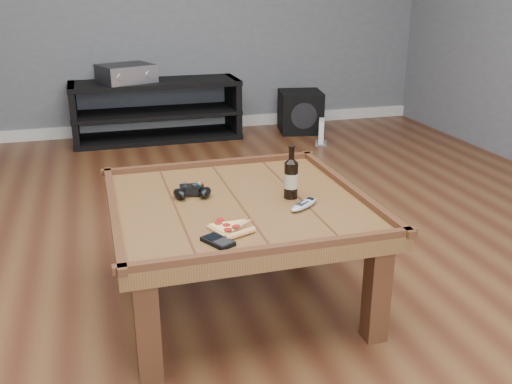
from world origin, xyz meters
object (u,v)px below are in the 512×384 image
object	(u,v)px
remote_control	(304,204)
media_console	(157,111)
game_controller	(192,191)
smartphone	(218,241)
subwoofer	(300,112)
coffee_table	(238,214)
av_receiver	(126,73)
game_console	(321,133)
pizza_slice	(228,228)
beer_bottle	(291,177)

from	to	relation	value
remote_control	media_console	bearing A→B (deg)	147.43
game_controller	smartphone	bearing A→B (deg)	-83.39
media_console	subwoofer	xyz separation A→B (m)	(1.27, -0.09, -0.06)
coffee_table	av_receiver	bearing A→B (deg)	94.75
media_console	remote_control	distance (m)	2.91
game_controller	game_console	bearing A→B (deg)	61.72
smartphone	subwoofer	xyz separation A→B (m)	(1.43, 3.02, -0.28)
pizza_slice	game_console	xyz separation A→B (m)	(1.39, 2.48, -0.36)
av_receiver	subwoofer	world-z (taller)	av_receiver
pizza_slice	coffee_table	bearing A→B (deg)	47.47
subwoofer	game_console	bearing A→B (deg)	-76.97
av_receiver	smartphone	bearing A→B (deg)	-109.58
beer_bottle	smartphone	bearing A→B (deg)	-138.24
beer_bottle	game_console	bearing A→B (deg)	64.39
beer_bottle	remote_control	bearing A→B (deg)	-82.89
remote_control	game_console	bearing A→B (deg)	118.65
coffee_table	beer_bottle	size ratio (longest dim) A/B	4.73
pizza_slice	game_controller	bearing A→B (deg)	77.85
coffee_table	pizza_slice	distance (m)	0.30
game_console	pizza_slice	bearing A→B (deg)	-95.84
game_controller	game_console	xyz separation A→B (m)	(1.45, 2.11, -0.38)
beer_bottle	game_controller	size ratio (longest dim) A/B	1.24
beer_bottle	av_receiver	bearing A→B (deg)	99.10
coffee_table	remote_control	distance (m)	0.28
remote_control	game_console	size ratio (longest dim) A/B	0.79
game_controller	pizza_slice	distance (m)	0.37
pizza_slice	game_console	size ratio (longest dim) A/B	1.21
beer_bottle	smartphone	world-z (taller)	beer_bottle
beer_bottle	pizza_slice	bearing A→B (deg)	-142.60
coffee_table	game_console	size ratio (longest dim) A/B	4.98
beer_bottle	game_console	xyz separation A→B (m)	(1.07, 2.24, -0.44)
pizza_slice	smartphone	distance (m)	0.11
coffee_table	media_console	size ratio (longest dim) A/B	0.74
media_console	game_console	distance (m)	1.41
game_controller	remote_control	bearing A→B (deg)	-24.95
game_controller	pizza_slice	size ratio (longest dim) A/B	0.70
beer_bottle	pizza_slice	size ratio (longest dim) A/B	0.87
media_console	remote_control	size ratio (longest dim) A/B	8.54
coffee_table	smartphone	size ratio (longest dim) A/B	7.82
media_console	subwoofer	size ratio (longest dim) A/B	3.31
pizza_slice	av_receiver	distance (m)	3.02
smartphone	av_receiver	distance (m)	3.11
media_console	av_receiver	world-z (taller)	av_receiver
smartphone	remote_control	size ratio (longest dim) A/B	0.80
remote_control	coffee_table	bearing A→B (deg)	-158.76
beer_bottle	pizza_slice	distance (m)	0.41
pizza_slice	remote_control	world-z (taller)	remote_control
beer_bottle	smartphone	xyz separation A→B (m)	(-0.38, -0.34, -0.08)
coffee_table	pizza_slice	xyz separation A→B (m)	(-0.10, -0.27, 0.07)
pizza_slice	media_console	bearing A→B (deg)	66.34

